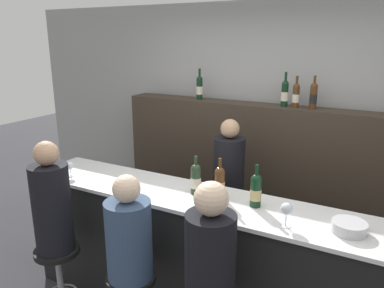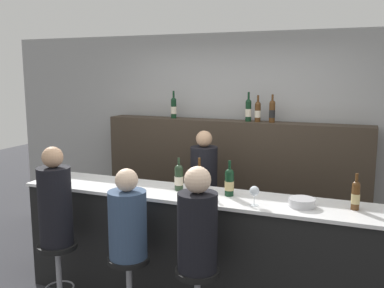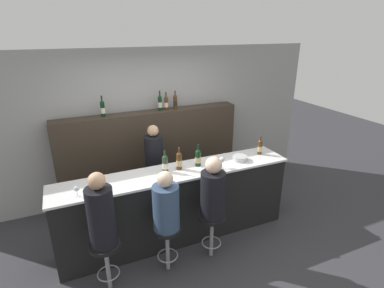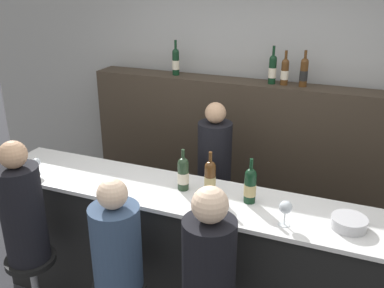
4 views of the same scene
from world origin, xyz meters
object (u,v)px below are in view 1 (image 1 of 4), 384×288
(wine_bottle_counter_1, at_px, (220,183))
(wine_bottle_backbar_2, at_px, (296,95))
(metal_bowl, at_px, (349,227))
(guest_seated_left, at_px, (52,203))
(wine_bottle_backbar_0, at_px, (200,87))
(wine_bottle_backbar_1, at_px, (285,93))
(bar_stool_left, at_px, (58,264))
(wine_glass_1, at_px, (287,210))
(wine_bottle_counter_2, at_px, (256,190))
(wine_bottle_counter_0, at_px, (196,179))
(guest_seated_middle, at_px, (129,235))
(guest_seated_right, at_px, (210,254))
(wine_bottle_backbar_3, at_px, (313,95))
(bartender, at_px, (228,205))
(wine_glass_0, at_px, (70,167))

(wine_bottle_counter_1, bearing_deg, wine_bottle_backbar_2, 78.52)
(metal_bowl, distance_m, guest_seated_left, 2.12)
(wine_bottle_backbar_0, relative_size, wine_bottle_backbar_1, 0.99)
(wine_bottle_backbar_1, distance_m, bar_stool_left, 2.51)
(wine_bottle_backbar_0, distance_m, wine_glass_1, 2.00)
(wine_bottle_counter_2, xyz_separation_m, bar_stool_left, (-1.41, -0.59, -0.70))
(wine_bottle_counter_0, distance_m, wine_bottle_counter_1, 0.20)
(bar_stool_left, relative_size, guest_seated_middle, 0.83)
(wine_bottle_counter_0, height_order, guest_seated_right, guest_seated_right)
(wine_bottle_backbar_0, distance_m, wine_bottle_backbar_3, 1.19)
(wine_bottle_backbar_2, bearing_deg, wine_bottle_backbar_3, 0.00)
(guest_seated_left, xyz_separation_m, guest_seated_right, (1.34, 0.00, -0.03))
(bar_stool_left, bearing_deg, wine_bottle_backbar_2, 52.45)
(wine_bottle_backbar_0, bearing_deg, wine_bottle_counter_0, -63.80)
(wine_glass_1, bearing_deg, wine_bottle_backbar_0, 134.07)
(guest_seated_right, relative_size, bartender, 0.53)
(wine_bottle_backbar_1, xyz_separation_m, guest_seated_right, (0.08, -1.79, -0.74))
(wine_bottle_counter_1, distance_m, wine_bottle_backbar_3, 1.36)
(wine_glass_1, bearing_deg, wine_bottle_counter_1, 160.70)
(wine_bottle_backbar_1, distance_m, bartender, 1.20)
(guest_seated_left, relative_size, guest_seated_right, 1.08)
(metal_bowl, bearing_deg, wine_bottle_backbar_2, 118.08)
(wine_bottle_backbar_3, bearing_deg, wine_bottle_counter_1, -108.68)
(wine_bottle_backbar_1, height_order, metal_bowl, wine_bottle_backbar_1)
(wine_bottle_backbar_2, relative_size, bar_stool_left, 0.48)
(wine_bottle_backbar_0, relative_size, wine_bottle_backbar_2, 1.10)
(wine_bottle_backbar_2, height_order, metal_bowl, wine_bottle_backbar_2)
(wine_bottle_counter_1, relative_size, guest_seated_left, 0.36)
(wine_bottle_counter_2, bearing_deg, wine_bottle_backbar_0, 131.92)
(wine_bottle_counter_1, xyz_separation_m, bartender, (-0.18, 0.60, -0.47))
(guest_seated_middle, bearing_deg, wine_glass_0, 156.74)
(wine_bottle_backbar_3, height_order, guest_seated_right, wine_bottle_backbar_3)
(wine_bottle_backbar_0, height_order, wine_bottle_backbar_1, wine_bottle_backbar_1)
(wine_bottle_backbar_1, distance_m, wine_glass_0, 2.10)
(wine_bottle_backbar_0, height_order, bar_stool_left, wine_bottle_backbar_0)
(guest_seated_middle, bearing_deg, bar_stool_left, 180.00)
(wine_bottle_counter_1, distance_m, wine_glass_1, 0.59)
(wine_bottle_backbar_2, distance_m, bar_stool_left, 2.56)
(wine_bottle_counter_0, bearing_deg, bar_stool_left, -147.42)
(wine_bottle_counter_1, bearing_deg, wine_bottle_backbar_0, 123.45)
(wine_glass_1, bearing_deg, guest_seated_middle, -157.27)
(wine_bottle_counter_0, xyz_separation_m, guest_seated_middle, (-0.20, -0.59, -0.24))
(bar_stool_left, xyz_separation_m, guest_seated_right, (1.34, 0.00, 0.50))
(bartender, bearing_deg, wine_bottle_backbar_2, 54.67)
(guest_seated_left, bearing_deg, wine_glass_1, 13.36)
(wine_bottle_backbar_2, height_order, bartender, wine_bottle_backbar_2)
(guest_seated_middle, height_order, bartender, bartender)
(wine_bottle_backbar_3, bearing_deg, wine_bottle_backbar_1, 180.00)
(wine_bottle_counter_0, distance_m, wine_bottle_backbar_2, 1.37)
(guest_seated_middle, xyz_separation_m, guest_seated_right, (0.61, 0.00, 0.04))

